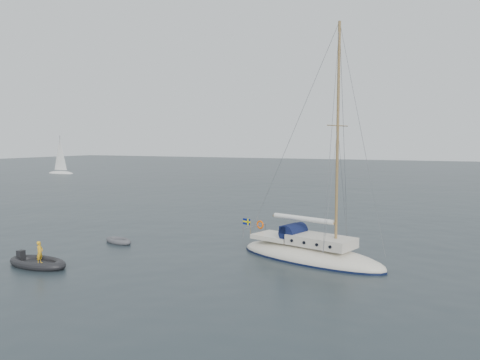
% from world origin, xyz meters
% --- Properties ---
extents(ground, '(300.00, 300.00, 0.00)m').
position_xyz_m(ground, '(0.00, 0.00, 0.00)').
color(ground, black).
rests_on(ground, ground).
extents(sailboat, '(10.07, 3.01, 14.34)m').
position_xyz_m(sailboat, '(3.48, -0.52, 1.08)').
color(sailboat, silver).
rests_on(sailboat, ground).
extents(dinghy, '(2.45, 1.11, 0.35)m').
position_xyz_m(dinghy, '(-10.02, -1.53, 0.15)').
color(dinghy, '#54555A').
rests_on(dinghy, ground).
extents(rib, '(4.02, 1.83, 1.49)m').
position_xyz_m(rib, '(-10.26, -8.33, 0.24)').
color(rib, black).
rests_on(rib, ground).
extents(distant_yacht_a, '(6.53, 3.48, 8.66)m').
position_xyz_m(distant_yacht_a, '(-65.65, 48.03, 3.70)').
color(distant_yacht_a, silver).
rests_on(distant_yacht_a, ground).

